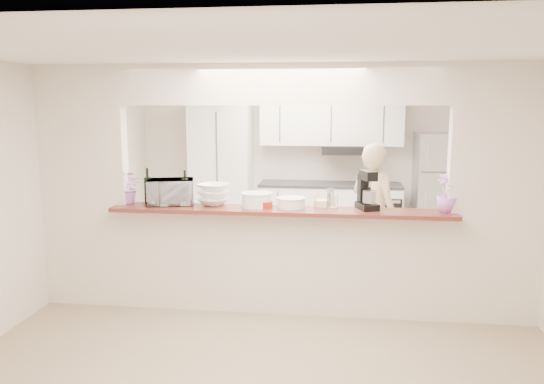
% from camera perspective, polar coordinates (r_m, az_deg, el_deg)
% --- Properties ---
extents(floor, '(6.00, 6.00, 0.00)m').
position_cam_1_polar(floor, '(5.61, 0.93, -12.69)').
color(floor, tan).
rests_on(floor, ground).
extents(tile_overlay, '(5.00, 2.90, 0.01)m').
position_cam_1_polar(tile_overlay, '(7.06, 2.29, -7.91)').
color(tile_overlay, beige).
rests_on(tile_overlay, floor).
extents(partition, '(5.00, 0.15, 2.50)m').
position_cam_1_polar(partition, '(5.23, 0.97, 2.52)').
color(partition, silver).
rests_on(partition, floor).
extents(bar_counter, '(3.40, 0.38, 1.09)m').
position_cam_1_polar(bar_counter, '(5.41, 0.94, -7.06)').
color(bar_counter, silver).
rests_on(bar_counter, floor).
extents(kitchen_cabinets, '(3.15, 0.62, 2.25)m').
position_cam_1_polar(kitchen_cabinets, '(8.00, 1.71, 1.30)').
color(kitchen_cabinets, silver).
rests_on(kitchen_cabinets, floor).
extents(refrigerator, '(0.75, 0.70, 1.70)m').
position_cam_1_polar(refrigerator, '(8.05, 17.70, 0.01)').
color(refrigerator, '#A8A8AD').
rests_on(refrigerator, floor).
extents(flower_left, '(0.36, 0.32, 0.35)m').
position_cam_1_polar(flower_left, '(5.70, -15.18, 0.55)').
color(flower_left, pink).
rests_on(flower_left, bar_counter).
extents(wine_bottle_a, '(0.07, 0.07, 0.37)m').
position_cam_1_polar(wine_bottle_a, '(5.65, -13.22, 0.26)').
color(wine_bottle_a, black).
rests_on(wine_bottle_a, bar_counter).
extents(wine_bottle_b, '(0.07, 0.07, 0.35)m').
position_cam_1_polar(wine_bottle_b, '(5.53, -9.32, 0.12)').
color(wine_bottle_b, black).
rests_on(wine_bottle_b, bar_counter).
extents(toaster_oven, '(0.54, 0.43, 0.26)m').
position_cam_1_polar(toaster_oven, '(5.55, -10.86, 0.02)').
color(toaster_oven, '#A3A4A8').
rests_on(toaster_oven, bar_counter).
extents(serving_bowls, '(0.38, 0.38, 0.22)m').
position_cam_1_polar(serving_bowls, '(5.44, -6.33, -0.29)').
color(serving_bowls, white).
rests_on(serving_bowls, bar_counter).
extents(plate_stack_a, '(0.31, 0.31, 0.14)m').
position_cam_1_polar(plate_stack_a, '(5.34, -1.67, -0.82)').
color(plate_stack_a, white).
rests_on(plate_stack_a, bar_counter).
extents(plate_stack_b, '(0.29, 0.29, 0.10)m').
position_cam_1_polar(plate_stack_b, '(5.30, 2.07, -1.13)').
color(plate_stack_b, white).
rests_on(plate_stack_b, bar_counter).
extents(red_bowl, '(0.14, 0.14, 0.07)m').
position_cam_1_polar(red_bowl, '(5.27, -0.69, -1.38)').
color(red_bowl, maroon).
rests_on(red_bowl, bar_counter).
extents(tan_bowl, '(0.16, 0.16, 0.07)m').
position_cam_1_polar(tan_bowl, '(5.34, 5.33, -1.25)').
color(tan_bowl, beige).
rests_on(tan_bowl, bar_counter).
extents(utensil_caddy, '(0.24, 0.17, 0.20)m').
position_cam_1_polar(utensil_caddy, '(5.30, 5.87, -0.80)').
color(utensil_caddy, silver).
rests_on(utensil_caddy, bar_counter).
extents(stand_mixer, '(0.24, 0.30, 0.38)m').
position_cam_1_polar(stand_mixer, '(5.28, 10.18, 0.01)').
color(stand_mixer, black).
rests_on(stand_mixer, bar_counter).
extents(flower_right, '(0.25, 0.25, 0.36)m').
position_cam_1_polar(flower_right, '(5.32, 18.34, -0.13)').
color(flower_right, '#D774D4').
rests_on(flower_right, bar_counter).
extents(person, '(0.72, 0.69, 1.65)m').
position_cam_1_polar(person, '(6.42, 10.86, -2.26)').
color(person, tan).
rests_on(person, floor).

